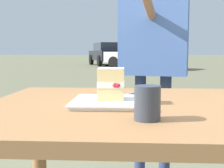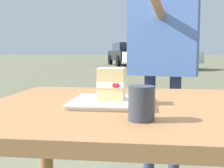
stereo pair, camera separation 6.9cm
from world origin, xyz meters
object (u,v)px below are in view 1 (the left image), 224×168
dessert_plate (112,102)px  cake_slice (111,84)px  patio_table (163,134)px  diner_person (154,35)px  parked_car_far (107,53)px  dessert_fork (133,93)px  parked_car_near (143,55)px  coffee_cup (147,103)px

dessert_plate → cake_slice: 0.06m
patio_table → dessert_plate: dessert_plate is taller
diner_person → parked_car_far: size_ratio=0.34×
dessert_plate → dessert_fork: 0.28m
dessert_plate → parked_car_near: size_ratio=0.06×
diner_person → parked_car_far: 18.57m
diner_person → coffee_cup: bearing=84.9°
coffee_cup → diner_person: 1.19m
cake_slice → diner_person: (-0.22, -0.91, 0.22)m
patio_table → parked_car_far: (1.65, -19.40, 0.16)m
coffee_cup → parked_car_near: 15.65m
coffee_cup → parked_car_far: bearing=-85.4°
patio_table → diner_person: bearing=-92.1°
parked_car_near → parked_car_far: 4.61m
dessert_fork → parked_car_far: 19.20m
patio_table → cake_slice: (0.18, 0.01, 0.18)m
patio_table → coffee_cup: bearing=74.3°
diner_person → parked_car_near: bearing=-92.3°
coffee_cup → diner_person: diner_person is taller
dessert_plate → cake_slice: (0.00, -0.01, 0.06)m
cake_slice → patio_table: bearing=-178.1°
parked_car_near → diner_person: bearing=87.7°
cake_slice → diner_person: bearing=-103.4°
coffee_cup → patio_table: bearing=-105.7°
cake_slice → parked_car_far: (1.47, -19.40, -0.02)m
parked_car_near → cake_slice: bearing=87.1°
dessert_fork → dessert_plate: bearing=74.1°
cake_slice → parked_car_far: bearing=-85.7°
parked_car_far → cake_slice: bearing=94.3°
dessert_fork → parked_car_near: (-0.71, -15.13, -0.02)m
dessert_fork → parked_car_near: 15.14m
dessert_fork → parked_car_far: (1.55, -19.14, 0.04)m
cake_slice → parked_car_near: size_ratio=0.03×
dessert_plate → coffee_cup: coffee_cup is taller
patio_table → parked_car_near: bearing=-92.3°
cake_slice → parked_car_near: 15.41m
diner_person → parked_car_near: size_ratio=0.36×
diner_person → dessert_fork: bearing=78.1°
patio_table → dessert_plate: bearing=4.5°
parked_car_far → patio_table: bearing=94.9°
dessert_fork → diner_person: 0.72m
cake_slice → coffee_cup: 0.27m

